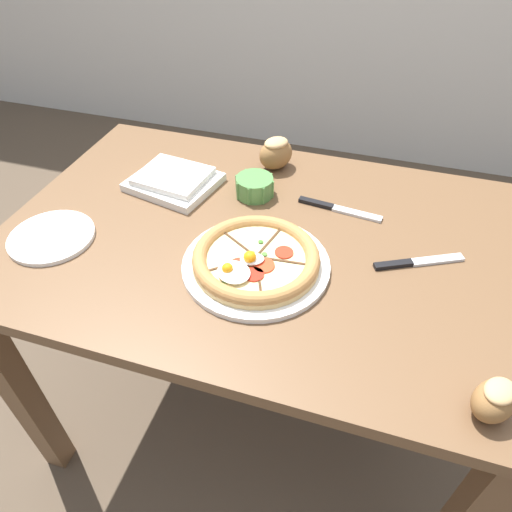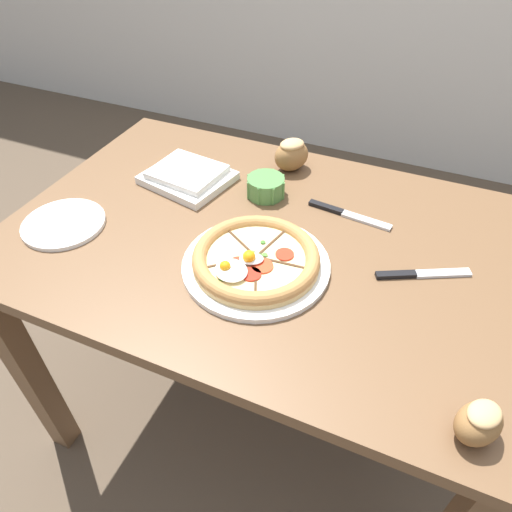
{
  "view_description": "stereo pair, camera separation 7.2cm",
  "coord_description": "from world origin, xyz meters",
  "views": [
    {
      "loc": [
        0.23,
        -0.75,
        1.39
      ],
      "look_at": [
        0.03,
        -0.1,
        0.77
      ],
      "focal_mm": 32.0,
      "sensor_mm": 36.0,
      "label": 1
    },
    {
      "loc": [
        0.29,
        -0.73,
        1.39
      ],
      "look_at": [
        0.03,
        -0.1,
        0.77
      ],
      "focal_mm": 32.0,
      "sensor_mm": 36.0,
      "label": 2
    }
  ],
  "objects": [
    {
      "name": "bread_piece_near",
      "position": [
        -0.04,
        0.28,
        0.79
      ],
      "size": [
        0.11,
        0.12,
        0.08
      ],
      "rotation": [
        0.0,
        0.0,
        0.91
      ],
      "color": "olive",
      "rests_on": "dining_table"
    },
    {
      "name": "dining_table",
      "position": [
        0.0,
        0.0,
        0.62
      ],
      "size": [
        1.14,
        0.77,
        0.74
      ],
      "color": "brown",
      "rests_on": "ground_plane"
    },
    {
      "name": "knife_main",
      "position": [
        0.34,
        0.01,
        0.75
      ],
      "size": [
        0.18,
        0.1,
        0.01
      ],
      "rotation": [
        0.0,
        0.0,
        0.46
      ],
      "color": "silver",
      "rests_on": "dining_table"
    },
    {
      "name": "ramekin_bowl",
      "position": [
        -0.05,
        0.14,
        0.77
      ],
      "size": [
        0.1,
        0.1,
        0.05
      ],
      "color": "#4C8442",
      "rests_on": "dining_table"
    },
    {
      "name": "bread_piece_mid",
      "position": [
        0.46,
        -0.31,
        0.78
      ],
      "size": [
        0.09,
        0.1,
        0.07
      ],
      "rotation": [
        0.0,
        0.0,
        0.96
      ],
      "color": "olive",
      "rests_on": "dining_table"
    },
    {
      "name": "ground_plane",
      "position": [
        0.0,
        0.0,
        0.0
      ],
      "size": [
        12.0,
        12.0,
        0.0
      ],
      "primitive_type": "plane",
      "color": "brown"
    },
    {
      "name": "napkin_folded",
      "position": [
        -0.26,
        0.12,
        0.76
      ],
      "size": [
        0.24,
        0.21,
        0.04
      ],
      "rotation": [
        0.0,
        0.0,
        -0.21
      ],
      "color": "silver",
      "rests_on": "dining_table"
    },
    {
      "name": "knife_spare",
      "position": [
        0.15,
        0.14,
        0.75
      ],
      "size": [
        0.2,
        0.04,
        0.01
      ],
      "rotation": [
        0.0,
        0.0,
        -0.11
      ],
      "color": "silver",
      "rests_on": "dining_table"
    },
    {
      "name": "pizza",
      "position": [
        0.03,
        -0.1,
        0.76
      ],
      "size": [
        0.3,
        0.3,
        0.06
      ],
      "color": "white",
      "rests_on": "dining_table"
    },
    {
      "name": "side_saucer",
      "position": [
        -0.43,
        -0.15,
        0.75
      ],
      "size": [
        0.19,
        0.19,
        0.01
      ],
      "color": "white",
      "rests_on": "dining_table"
    }
  ]
}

